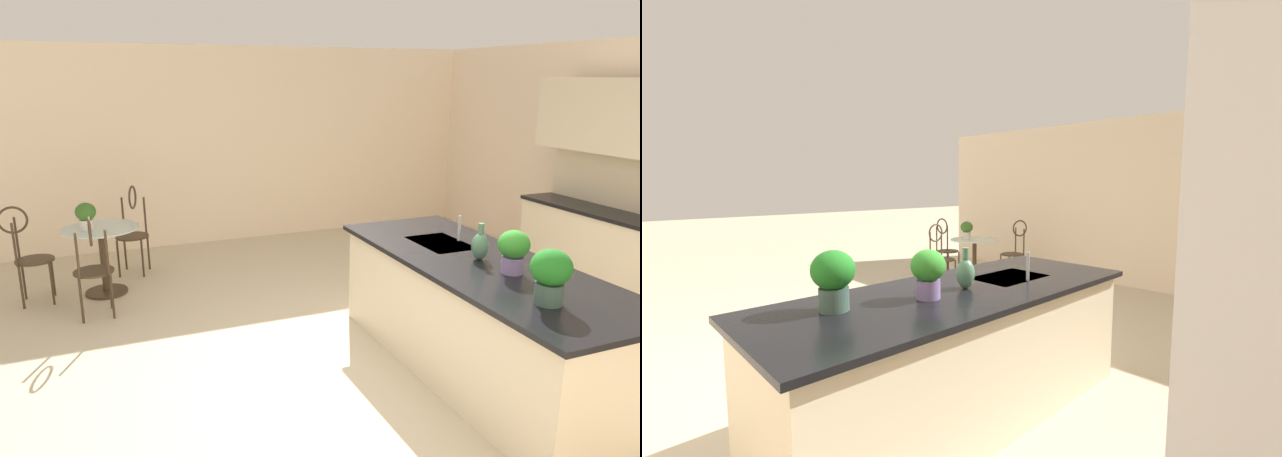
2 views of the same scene
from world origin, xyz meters
TOP-DOWN VIEW (x-y plane):
  - ground_plane at (0.00, 0.00)m, footprint 40.00×40.00m
  - wall_left_window at (-4.26, 0.00)m, footprint 0.12×7.80m
  - kitchen_island at (0.30, 0.85)m, footprint 2.80×1.06m
  - back_counter_run at (-0.40, 3.21)m, footprint 2.44×0.64m
  - upper_cabinet_run at (-0.40, 3.18)m, footprint 2.40×0.36m
  - bistro_table at (-2.60, -1.83)m, footprint 0.80×0.80m
  - chair_near_window at (-3.22, -1.47)m, footprint 0.52×0.48m
  - chair_by_island at (-1.93, -1.93)m, footprint 0.49×0.39m
  - chair_toward_desk at (-2.59, -2.55)m, footprint 0.39×0.48m
  - sink_faucet at (-0.25, 1.03)m, footprint 0.02×0.02m
  - potted_plant_on_table at (-2.54, -1.96)m, footprint 0.21×0.21m
  - potted_plant_counter_near at (0.60, 0.89)m, footprint 0.22×0.22m
  - potted_plant_counter_far at (1.15, 0.71)m, footprint 0.25×0.25m
  - vase_on_counter at (0.25, 0.87)m, footprint 0.13×0.13m

SIDE VIEW (x-z plane):
  - ground_plane at x=0.00m, z-range 0.00..0.00m
  - bistro_table at x=-2.60m, z-range 0.08..0.82m
  - kitchen_island at x=0.30m, z-range 0.00..0.92m
  - back_counter_run at x=-0.40m, z-range -0.27..1.25m
  - chair_near_window at x=-3.22m, z-range 0.05..1.09m
  - chair_by_island at x=-1.93m, z-range 0.05..1.09m
  - chair_toward_desk at x=-2.59m, z-range 0.05..1.09m
  - potted_plant_on_table at x=-2.54m, z-range 0.76..1.05m
  - sink_faucet at x=-0.25m, z-range 0.92..1.14m
  - vase_on_counter at x=0.25m, z-range 0.89..1.17m
  - potted_plant_counter_near at x=0.60m, z-range 0.94..1.26m
  - potted_plant_counter_far at x=1.15m, z-range 0.95..1.30m
  - wall_left_window at x=-4.26m, z-range 0.00..2.70m
  - upper_cabinet_run at x=-0.40m, z-range 1.52..2.28m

